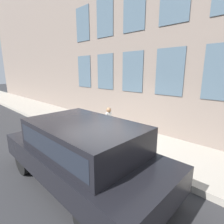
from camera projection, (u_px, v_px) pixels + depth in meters
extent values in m
plane|color=#2D2D30|center=(106.00, 153.00, 6.05)|extent=(80.00, 80.00, 0.00)
cube|color=#A8A093|center=(129.00, 140.00, 6.93)|extent=(2.56, 60.00, 0.18)
cube|color=gray|center=(155.00, 5.00, 6.74)|extent=(0.30, 40.00, 10.53)
cube|color=#4C6070|center=(223.00, 72.00, 5.41)|extent=(0.03, 1.13, 1.77)
cube|color=#4C6070|center=(169.00, 72.00, 6.61)|extent=(0.03, 1.13, 1.77)
cube|color=#4C6070|center=(132.00, 72.00, 7.80)|extent=(0.03, 1.13, 1.77)
cube|color=#4C6070|center=(105.00, 72.00, 8.99)|extent=(0.03, 1.13, 1.77)
cube|color=#4C6070|center=(84.00, 72.00, 10.19)|extent=(0.03, 1.13, 1.77)
cube|color=#4C6070|center=(134.00, 9.00, 7.22)|extent=(0.03, 1.13, 1.77)
cube|color=#4C6070|center=(105.00, 18.00, 8.41)|extent=(0.03, 1.13, 1.77)
cube|color=#4C6070|center=(83.00, 24.00, 9.60)|extent=(0.03, 1.13, 1.77)
cylinder|color=gold|center=(116.00, 142.00, 6.45)|extent=(0.33, 0.33, 0.04)
cylinder|color=gold|center=(116.00, 134.00, 6.38)|extent=(0.25, 0.25, 0.72)
sphere|color=#A4891E|center=(116.00, 124.00, 6.29)|extent=(0.26, 0.26, 0.26)
cylinder|color=black|center=(116.00, 122.00, 6.28)|extent=(0.09, 0.09, 0.10)
cylinder|color=gold|center=(119.00, 133.00, 6.24)|extent=(0.09, 0.10, 0.09)
cylinder|color=gold|center=(112.00, 131.00, 6.47)|extent=(0.09, 0.10, 0.09)
cylinder|color=#998466|center=(108.00, 130.00, 6.98)|extent=(0.08, 0.08, 0.58)
cylinder|color=#998466|center=(110.00, 129.00, 7.06)|extent=(0.08, 0.08, 0.58)
cube|color=white|center=(109.00, 118.00, 6.90)|extent=(0.16, 0.11, 0.44)
cylinder|color=white|center=(107.00, 118.00, 6.82)|extent=(0.07, 0.07, 0.41)
cylinder|color=white|center=(111.00, 117.00, 6.98)|extent=(0.07, 0.07, 0.41)
sphere|color=#8C6647|center=(109.00, 110.00, 6.83)|extent=(0.19, 0.19, 0.19)
cylinder|color=black|center=(24.00, 161.00, 4.81)|extent=(0.24, 0.71, 0.71)
cylinder|color=black|center=(78.00, 142.00, 6.07)|extent=(0.24, 0.71, 0.71)
cylinder|color=black|center=(91.00, 223.00, 2.84)|extent=(0.24, 0.71, 0.71)
cylinder|color=black|center=(151.00, 177.00, 4.10)|extent=(0.24, 0.71, 0.71)
cube|color=black|center=(82.00, 158.00, 4.39)|extent=(2.04, 4.67, 0.57)
cube|color=black|center=(84.00, 136.00, 4.17)|extent=(1.80, 2.90, 0.67)
cube|color=#1E232D|center=(84.00, 136.00, 4.17)|extent=(1.81, 2.67, 0.43)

